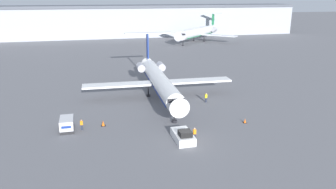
# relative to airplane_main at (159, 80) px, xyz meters

# --- Properties ---
(ground_plane) EXTENTS (600.00, 600.00, 0.00)m
(ground_plane) POSITION_rel_airplane_main_xyz_m (-0.65, -21.03, -3.57)
(ground_plane) COLOR slate
(terminal_building) EXTENTS (180.00, 16.80, 14.58)m
(terminal_building) POSITION_rel_airplane_main_xyz_m (-0.65, 98.97, 3.74)
(terminal_building) COLOR #9EA3AD
(terminal_building) RESTS_ON ground
(airplane_main) EXTENTS (29.17, 33.01, 10.95)m
(airplane_main) POSITION_rel_airplane_main_xyz_m (0.00, 0.00, 0.00)
(airplane_main) COLOR white
(airplane_main) RESTS_ON ground
(pushback_tug) EXTENTS (2.39, 4.85, 1.82)m
(pushback_tug) POSITION_rel_airplane_main_xyz_m (-1.08, -20.32, -2.90)
(pushback_tug) COLOR silver
(pushback_tug) RESTS_ON ground
(luggage_cart) EXTENTS (1.94, 3.60, 1.89)m
(luggage_cart) POSITION_rel_airplane_main_xyz_m (-16.78, -12.69, -2.63)
(luggage_cart) COLOR #232326
(luggage_cart) RESTS_ON ground
(worker_near_tug) EXTENTS (0.40, 0.25, 1.75)m
(worker_near_tug) POSITION_rel_airplane_main_xyz_m (0.56, -20.42, -2.65)
(worker_near_tug) COLOR #232838
(worker_near_tug) RESTS_ON ground
(worker_by_wing) EXTENTS (0.40, 0.25, 1.81)m
(worker_by_wing) POSITION_rel_airplane_main_xyz_m (7.83, -5.27, -2.62)
(worker_by_wing) COLOR #232838
(worker_by_wing) RESTS_ON ground
(worker_on_apron) EXTENTS (0.40, 0.24, 1.64)m
(worker_on_apron) POSITION_rel_airplane_main_xyz_m (-14.67, -13.12, -2.73)
(worker_on_apron) COLOR #232838
(worker_on_apron) RESTS_ON ground
(traffic_cone_left) EXTENTS (0.68, 0.68, 0.84)m
(traffic_cone_left) POSITION_rel_airplane_main_xyz_m (-11.50, -12.32, -3.17)
(traffic_cone_left) COLOR black
(traffic_cone_left) RESTS_ON ground
(traffic_cone_right) EXTENTS (0.54, 0.54, 0.74)m
(traffic_cone_right) POSITION_rel_airplane_main_xyz_m (10.21, -16.45, -3.22)
(traffic_cone_right) COLOR black
(traffic_cone_right) RESTS_ON ground
(airplane_parked_far_left) EXTENTS (28.52, 28.78, 10.99)m
(airplane_parked_far_left) POSITION_rel_airplane_main_xyz_m (33.21, 73.55, 0.41)
(airplane_parked_far_left) COLOR silver
(airplane_parked_far_left) RESTS_ON ground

